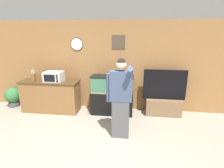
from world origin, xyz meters
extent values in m
plane|color=gray|center=(0.00, 0.00, 0.00)|extent=(18.00, 18.00, 0.00)
cube|color=olive|center=(0.00, 2.57, 1.30)|extent=(10.00, 0.06, 2.60)
cube|color=#4C3D2D|center=(0.28, 2.53, 2.00)|extent=(0.37, 0.02, 0.38)
cylinder|color=white|center=(-0.93, 2.53, 1.93)|extent=(0.34, 0.03, 0.34)
cylinder|color=black|center=(-0.93, 2.53, 1.93)|extent=(0.36, 0.01, 0.36)
cube|color=brown|center=(-1.66, 2.10, 0.44)|extent=(1.63, 0.54, 0.88)
cube|color=#48321C|center=(-1.66, 2.10, 0.90)|extent=(1.67, 0.58, 0.03)
cube|color=silver|center=(-1.51, 2.08, 1.06)|extent=(0.50, 0.40, 0.27)
cube|color=black|center=(-1.55, 1.88, 1.06)|extent=(0.31, 0.01, 0.19)
cube|color=#2D2D33|center=(-1.32, 1.88, 1.06)|extent=(0.05, 0.01, 0.22)
cube|color=brown|center=(-2.13, 2.07, 1.03)|extent=(0.11, 0.10, 0.21)
cylinder|color=#B7B7BC|center=(-2.16, 2.07, 1.18)|extent=(0.02, 0.02, 0.10)
cylinder|color=#B7B7BC|center=(-2.14, 2.07, 1.17)|extent=(0.02, 0.02, 0.07)
cylinder|color=#B7B7BC|center=(-2.11, 2.07, 1.19)|extent=(0.02, 0.02, 0.11)
cylinder|color=#B7B7BC|center=(-2.09, 2.07, 1.19)|extent=(0.02, 0.02, 0.10)
cylinder|color=#B7B7BC|center=(-2.16, 2.11, 1.18)|extent=(0.02, 0.02, 0.10)
cylinder|color=#B7B7BC|center=(-2.14, 2.11, 1.19)|extent=(0.02, 0.02, 0.11)
cylinder|color=#B7B7BC|center=(-2.11, 2.11, 1.18)|extent=(0.02, 0.02, 0.08)
cube|color=black|center=(0.15, 2.15, 0.32)|extent=(1.17, 0.45, 0.64)
cube|color=#937F5B|center=(0.15, 2.15, 0.66)|extent=(1.13, 0.44, 0.04)
cube|color=#387556|center=(0.15, 2.15, 0.88)|extent=(1.12, 0.44, 0.44)
cube|color=black|center=(0.15, 2.15, 1.09)|extent=(1.17, 0.45, 0.03)
cube|color=brown|center=(1.59, 2.25, 0.23)|extent=(0.96, 0.40, 0.47)
cube|color=black|center=(1.59, 2.25, 0.87)|extent=(1.13, 0.05, 0.81)
cube|color=black|center=(1.59, 2.28, 0.87)|extent=(1.16, 0.01, 0.84)
cube|color=#515156|center=(0.49, 1.00, 0.42)|extent=(0.37, 0.21, 0.85)
cube|color=#3D4C6B|center=(0.49, 1.00, 1.17)|extent=(0.46, 0.22, 0.64)
sphere|color=tan|center=(0.49, 1.00, 1.60)|extent=(0.21, 0.21, 0.21)
sphere|color=black|center=(0.49, 1.00, 1.66)|extent=(0.17, 0.17, 0.17)
cylinder|color=#3D4C6B|center=(0.23, 1.00, 1.12)|extent=(0.12, 0.12, 0.61)
cylinder|color=#3D4C6B|center=(0.67, 0.86, 1.49)|extent=(0.11, 0.33, 0.28)
cylinder|color=white|center=(0.67, 0.84, 1.59)|extent=(0.02, 0.06, 0.11)
cylinder|color=#2856B2|center=(0.67, 0.82, 1.65)|extent=(0.02, 0.03, 0.05)
cylinder|color=#4C4C51|center=(-3.01, 2.26, 0.08)|extent=(0.32, 0.32, 0.16)
sphere|color=#33753D|center=(-3.01, 2.26, 0.36)|extent=(0.47, 0.47, 0.47)
camera|label=1|loc=(0.75, -2.47, 2.19)|focal=28.00mm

